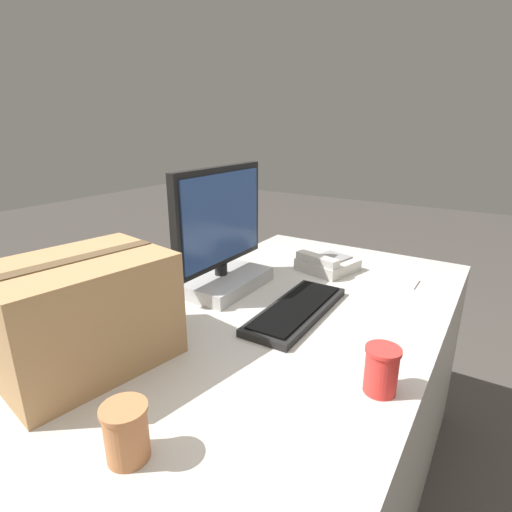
% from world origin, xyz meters
% --- Properties ---
extents(office_desk, '(1.80, 0.90, 0.74)m').
position_xyz_m(office_desk, '(0.00, 0.00, 0.37)').
color(office_desk, beige).
rests_on(office_desk, ground_plane).
extents(monitor, '(0.44, 0.24, 0.42)m').
position_xyz_m(monitor, '(0.19, 0.27, 0.89)').
color(monitor, '#B7B7B7').
rests_on(monitor, office_desk).
extents(keyboard, '(0.43, 0.16, 0.03)m').
position_xyz_m(keyboard, '(0.14, -0.05, 0.75)').
color(keyboard, black).
rests_on(keyboard, office_desk).
extents(desk_phone, '(0.23, 0.23, 0.07)m').
position_xyz_m(desk_phone, '(0.54, 0.03, 0.76)').
color(desk_phone, beige).
rests_on(desk_phone, office_desk).
extents(paper_cup_left, '(0.08, 0.08, 0.10)m').
position_xyz_m(paper_cup_left, '(-0.51, -0.05, 0.79)').
color(paper_cup_left, '#BC7547').
rests_on(paper_cup_left, office_desk).
extents(paper_cup_right, '(0.08, 0.08, 0.11)m').
position_xyz_m(paper_cup_right, '(-0.10, -0.37, 0.79)').
color(paper_cup_right, red).
rests_on(paper_cup_right, office_desk).
extents(cardboard_box, '(0.42, 0.34, 0.27)m').
position_xyz_m(cardboard_box, '(-0.36, 0.26, 0.87)').
color(cardboard_box, tan).
rests_on(cardboard_box, office_desk).
extents(sticky_note_pad, '(0.09, 0.09, 0.01)m').
position_xyz_m(sticky_note_pad, '(0.57, -0.26, 0.74)').
color(sticky_note_pad, silver).
rests_on(sticky_note_pad, office_desk).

